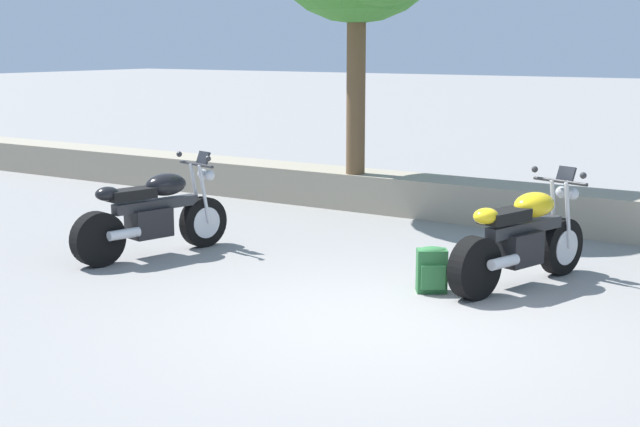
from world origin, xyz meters
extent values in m
plane|color=gray|center=(0.00, 0.00, 0.00)|extent=(120.00, 120.00, 0.00)
cube|color=gray|center=(0.00, 4.80, 0.28)|extent=(36.00, 0.80, 0.55)
cylinder|color=black|center=(-3.27, 1.45, 0.31)|extent=(0.29, 0.64, 0.62)
cylinder|color=black|center=(-3.63, 0.06, 0.31)|extent=(0.33, 0.65, 0.62)
cylinder|color=silver|center=(-3.27, 1.45, 0.31)|extent=(0.25, 0.41, 0.38)
cube|color=black|center=(-3.46, 0.71, 0.41)|extent=(0.43, 0.54, 0.34)
cube|color=#2D2D30|center=(-3.44, 0.80, 0.61)|extent=(0.41, 1.10, 0.12)
ellipsoid|color=black|center=(-3.40, 0.95, 0.83)|extent=(0.46, 0.59, 0.26)
cube|color=black|center=(-3.52, 0.48, 0.77)|extent=(0.39, 0.61, 0.12)
ellipsoid|color=black|center=(-3.59, 0.19, 0.81)|extent=(0.28, 0.33, 0.16)
cylinder|color=#2D2D30|center=(-3.29, 1.38, 1.03)|extent=(0.65, 0.20, 0.04)
sphere|color=silver|center=(-3.33, 1.53, 0.89)|extent=(0.13, 0.13, 0.13)
sphere|color=silver|center=(-3.19, 1.49, 0.89)|extent=(0.13, 0.13, 0.13)
cube|color=#26282D|center=(-3.27, 1.47, 1.09)|extent=(0.22, 0.14, 0.18)
cylinder|color=silver|center=(-3.41, 0.25, 0.36)|extent=(0.20, 0.40, 0.11)
cylinder|color=silver|center=(-3.37, 1.44, 0.67)|extent=(0.08, 0.17, 0.73)
cylinder|color=silver|center=(-3.20, 1.39, 0.67)|extent=(0.08, 0.17, 0.73)
sphere|color=#2D2D30|center=(-3.59, 1.41, 1.13)|extent=(0.07, 0.07, 0.07)
sphere|color=#2D2D30|center=(-3.01, 1.26, 1.13)|extent=(0.07, 0.07, 0.07)
cylinder|color=black|center=(0.85, 2.51, 0.31)|extent=(0.31, 0.63, 0.62)
cylinder|color=black|center=(0.44, 1.13, 0.31)|extent=(0.35, 0.65, 0.62)
cylinder|color=silver|center=(0.85, 2.51, 0.31)|extent=(0.26, 0.41, 0.38)
cube|color=black|center=(0.63, 1.78, 0.41)|extent=(0.44, 0.55, 0.34)
cube|color=#2D2D30|center=(0.66, 1.87, 0.61)|extent=(0.45, 1.09, 0.12)
ellipsoid|color=yellow|center=(0.70, 2.01, 0.83)|extent=(0.48, 0.60, 0.26)
cube|color=black|center=(0.57, 1.55, 0.77)|extent=(0.41, 0.61, 0.12)
ellipsoid|color=yellow|center=(0.48, 1.27, 0.81)|extent=(0.29, 0.33, 0.16)
cylinder|color=#2D2D30|center=(0.83, 2.44, 1.03)|extent=(0.64, 0.22, 0.04)
sphere|color=silver|center=(0.80, 2.59, 0.89)|extent=(0.13, 0.13, 0.13)
sphere|color=silver|center=(0.94, 2.55, 0.89)|extent=(0.13, 0.13, 0.13)
cube|color=#26282D|center=(0.86, 2.53, 1.09)|extent=(0.22, 0.15, 0.18)
cylinder|color=silver|center=(0.66, 1.32, 0.36)|extent=(0.21, 0.40, 0.11)
cylinder|color=silver|center=(0.76, 2.50, 0.67)|extent=(0.09, 0.17, 0.73)
cylinder|color=silver|center=(0.93, 2.45, 0.67)|extent=(0.09, 0.17, 0.73)
sphere|color=#2D2D30|center=(0.53, 2.48, 1.13)|extent=(0.07, 0.07, 0.07)
sphere|color=#2D2D30|center=(1.11, 2.31, 1.13)|extent=(0.07, 0.07, 0.07)
cube|color=#2D6B38|center=(-0.02, 1.13, 0.22)|extent=(0.35, 0.32, 0.44)
cube|color=#2D6B38|center=(0.05, 1.03, 0.18)|extent=(0.23, 0.17, 0.24)
ellipsoid|color=#2D6B38|center=(-0.02, 1.13, 0.43)|extent=(0.33, 0.30, 0.08)
cube|color=#193A1E|center=(-0.01, 1.26, 0.24)|extent=(0.06, 0.05, 0.37)
cube|color=#193A1E|center=(-0.14, 1.17, 0.24)|extent=(0.06, 0.05, 0.37)
cylinder|color=brown|center=(-2.95, 4.58, 1.83)|extent=(0.28, 0.28, 2.55)
camera|label=1|loc=(3.68, -6.71, 2.46)|focal=49.52mm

